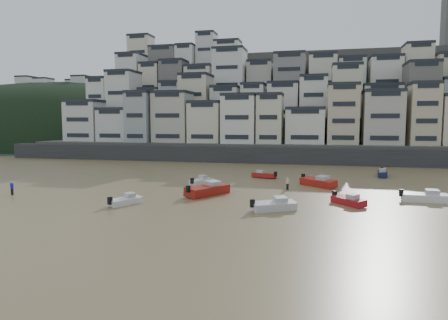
% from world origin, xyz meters
% --- Properties ---
extents(ground, '(400.00, 400.00, 0.00)m').
position_xyz_m(ground, '(0.00, 0.00, 0.00)').
color(ground, '#917A4E').
rests_on(ground, ground).
extents(sea_strip, '(340.00, 340.00, 0.00)m').
position_xyz_m(sea_strip, '(-110.00, 145.00, 0.01)').
color(sea_strip, '#4B5E6B').
rests_on(sea_strip, ground).
extents(harbor_wall, '(140.00, 3.00, 3.50)m').
position_xyz_m(harbor_wall, '(10.00, 65.00, 1.75)').
color(harbor_wall, '#38383A').
rests_on(harbor_wall, ground).
extents(hillside, '(141.04, 66.00, 50.00)m').
position_xyz_m(hillside, '(14.73, 104.84, 13.01)').
color(hillside, '#4C4C47').
rests_on(hillside, ground).
extents(headland, '(216.00, 135.00, 53.33)m').
position_xyz_m(headland, '(-95.00, 135.00, 0.02)').
color(headland, black).
rests_on(headland, ground).
extents(boat_a, '(5.19, 3.88, 1.37)m').
position_xyz_m(boat_a, '(10.05, 18.68, 0.69)').
color(boat_a, silver).
rests_on(boat_a, ground).
extents(boat_b, '(4.14, 4.49, 1.26)m').
position_xyz_m(boat_b, '(17.69, 23.44, 0.63)').
color(boat_b, '#A9141C').
rests_on(boat_b, ground).
extents(boat_c, '(5.32, 7.06, 1.87)m').
position_xyz_m(boat_c, '(1.08, 25.40, 0.93)').
color(boat_c, maroon).
rests_on(boat_c, ground).
extents(boat_d, '(5.39, 1.83, 1.46)m').
position_xyz_m(boat_d, '(26.35, 27.21, 0.73)').
color(boat_d, white).
rests_on(boat_d, ground).
extents(boat_e, '(5.86, 5.55, 1.66)m').
position_xyz_m(boat_e, '(14.45, 35.48, 0.83)').
color(boat_e, '#A61D14').
rests_on(boat_e, ground).
extents(boat_f, '(2.75, 4.69, 1.22)m').
position_xyz_m(boat_f, '(-2.28, 33.63, 0.61)').
color(boat_f, silver).
rests_on(boat_f, ground).
extents(boat_h, '(4.54, 2.59, 1.18)m').
position_xyz_m(boat_h, '(5.88, 42.27, 0.59)').
color(boat_h, '#9E1513').
rests_on(boat_h, ground).
extents(boat_i, '(2.21, 5.17, 1.37)m').
position_xyz_m(boat_i, '(24.88, 48.32, 0.68)').
color(boat_i, '#13193D').
rests_on(boat_i, ground).
extents(boat_j, '(3.16, 4.38, 1.15)m').
position_xyz_m(boat_j, '(-6.22, 17.93, 0.57)').
color(boat_j, white).
rests_on(boat_j, ground).
extents(person_blue, '(0.44, 0.44, 1.74)m').
position_xyz_m(person_blue, '(-22.80, 20.09, 0.87)').
color(person_blue, '#1C1BCD').
rests_on(person_blue, ground).
extents(person_pink, '(0.44, 0.44, 1.74)m').
position_xyz_m(person_pink, '(10.45, 31.83, 0.87)').
color(person_pink, beige).
rests_on(person_pink, ground).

